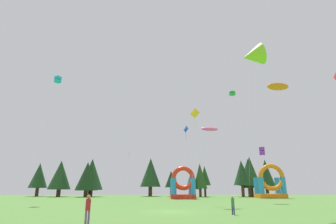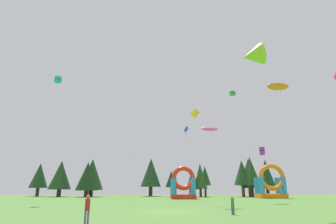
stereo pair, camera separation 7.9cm
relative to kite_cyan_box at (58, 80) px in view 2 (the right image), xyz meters
The scene contains 27 objects.
ground_plane 31.06m from the kite_cyan_box, 40.72° to the right, with size 120.00×120.00×0.00m, color #548438.
kite_cyan_box is the anchor object (origin of this frame).
kite_lime_delta 32.23m from the kite_cyan_box, 33.15° to the right, with size 2.62×7.42×16.79m.
kite_green_box 30.81m from the kite_cyan_box, ahead, with size 7.57×4.04×19.34m.
kite_white_diamond 17.32m from the kite_cyan_box, ahead, with size 1.27×1.80×8.01m.
kite_purple_box 35.09m from the kite_cyan_box, ahead, with size 2.62×1.36×8.20m.
kite_pink_parafoil 27.01m from the kite_cyan_box, 19.65° to the right, with size 5.31×2.84×10.07m.
kite_yellow_diamond 23.61m from the kite_cyan_box, ahead, with size 1.13×3.11×13.49m.
kite_orange_parafoil 34.27m from the kite_cyan_box, 21.94° to the right, with size 6.32×2.58×14.55m.
kite_blue_diamond 24.18m from the kite_cyan_box, 18.40° to the left, with size 1.55×5.31×13.32m.
person_midfield 35.39m from the kite_cyan_box, 38.99° to the right, with size 0.37×0.37×1.54m.
person_far_side 33.91m from the kite_cyan_box, 63.19° to the right, with size 0.34×0.34×1.78m.
inflatable_orange_dome 30.96m from the kite_cyan_box, 31.81° to the left, with size 4.92×3.95×6.33m.
inflatable_blue_arch 47.29m from the kite_cyan_box, 21.95° to the left, with size 5.82×4.04×7.10m.
tree_row_0 36.06m from the kite_cyan_box, 114.90° to the left, with size 4.56×4.56×8.30m.
tree_row_1 31.29m from the kite_cyan_box, 105.38° to the left, with size 5.49×5.49×8.67m.
tree_row_2 28.74m from the kite_cyan_box, 90.53° to the left, with size 5.22×5.22×8.16m.
tree_row_3 29.93m from the kite_cyan_box, 89.07° to the left, with size 5.78×5.78×9.07m.
tree_row_4 35.95m from the kite_cyan_box, 63.51° to the left, with size 5.30×5.30×9.65m.
tree_row_5 38.53m from the kite_cyan_box, 55.22° to the left, with size 3.10×3.10×6.31m.
tree_row_6 38.22m from the kite_cyan_box, 44.16° to the left, with size 3.21×3.21×6.28m.
tree_row_7 39.34m from the kite_cyan_box, 42.29° to the left, with size 3.39×3.39×7.88m.
tree_row_8 41.81m from the kite_cyan_box, 43.29° to the left, with size 2.92×2.92×7.44m.
tree_row_9 46.87m from the kite_cyan_box, 33.49° to the left, with size 4.15×4.15×8.70m.
tree_row_10 47.96m from the kite_cyan_box, 32.07° to the left, with size 4.83×4.83×9.03m.
tree_row_11 49.35m from the kite_cyan_box, 32.92° to the left, with size 4.90×4.90×9.73m.
tree_row_12 55.37m from the kite_cyan_box, 32.89° to the left, with size 4.60×4.60×9.35m.
Camera 2 is at (-1.06, -27.27, 2.22)m, focal length 29.13 mm.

